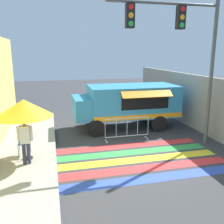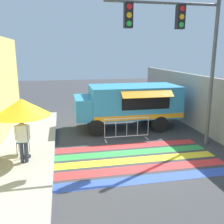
# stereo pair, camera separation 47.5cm
# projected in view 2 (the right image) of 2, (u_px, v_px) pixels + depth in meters

# --- Properties ---
(ground_plane) EXTENTS (60.00, 60.00, 0.00)m
(ground_plane) POSITION_uv_depth(u_px,v_px,m) (136.00, 159.00, 9.81)
(ground_plane) COLOR #38383A
(concrete_wall_right) EXTENTS (0.20, 16.00, 2.91)m
(concrete_wall_right) POSITION_uv_depth(u_px,v_px,m) (200.00, 103.00, 13.18)
(concrete_wall_right) COLOR gray
(concrete_wall_right) RESTS_ON ground_plane
(crosswalk_painted) EXTENTS (6.40, 3.60, 0.01)m
(crosswalk_painted) POSITION_uv_depth(u_px,v_px,m) (137.00, 160.00, 9.70)
(crosswalk_painted) COLOR #334FB2
(crosswalk_painted) RESTS_ON ground_plane
(food_truck) EXTENTS (5.59, 2.84, 2.34)m
(food_truck) POSITION_uv_depth(u_px,v_px,m) (126.00, 102.00, 13.55)
(food_truck) COLOR #338CBF
(food_truck) RESTS_ON ground_plane
(traffic_signal_pole) EXTENTS (4.91, 0.29, 6.49)m
(traffic_signal_pole) POSITION_uv_depth(u_px,v_px,m) (181.00, 39.00, 10.09)
(traffic_signal_pole) COLOR #515456
(traffic_signal_pole) RESTS_ON ground_plane
(patio_umbrella) EXTENTS (2.06, 2.06, 2.28)m
(patio_umbrella) POSITION_uv_depth(u_px,v_px,m) (22.00, 107.00, 9.10)
(patio_umbrella) COLOR black
(patio_umbrella) RESTS_ON sidewalk_left
(folding_chair) EXTENTS (0.44, 0.44, 0.98)m
(folding_chair) POSITION_uv_depth(u_px,v_px,m) (23.00, 139.00, 9.87)
(folding_chair) COLOR #4C4C51
(folding_chair) RESTS_ON sidewalk_left
(vendor_person) EXTENTS (0.53, 0.22, 1.67)m
(vendor_person) POSITION_uv_depth(u_px,v_px,m) (23.00, 137.00, 8.91)
(vendor_person) COLOR #2D3347
(vendor_person) RESTS_ON sidewalk_left
(barricade_front) EXTENTS (2.15, 0.44, 1.10)m
(barricade_front) POSITION_uv_depth(u_px,v_px,m) (127.00, 129.00, 11.78)
(barricade_front) COLOR #B7BABF
(barricade_front) RESTS_ON ground_plane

